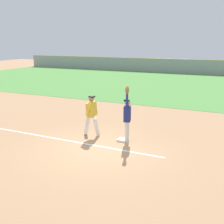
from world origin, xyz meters
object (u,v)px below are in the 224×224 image
object	(u,v)px
parked_car_white	(141,64)
first_base	(123,140)
baseball	(128,92)
parked_car_red	(185,66)
runner	(92,113)
fielder	(127,114)

from	to	relation	value
parked_car_white	first_base	bearing A→B (deg)	-73.84
parked_car_white	baseball	bearing A→B (deg)	-73.47
first_base	parked_car_red	xyz separation A→B (m)	(-3.48, 28.99, 0.63)
first_base	baseball	world-z (taller)	baseball
runner	baseball	distance (m)	2.01
first_base	baseball	size ratio (longest dim) A/B	5.14
first_base	runner	distance (m)	1.75
first_base	parked_car_white	xyz separation A→B (m)	(-9.63, 28.95, 0.63)
baseball	parked_car_white	xyz separation A→B (m)	(-9.88, 29.08, -1.37)
parked_car_red	parked_car_white	bearing A→B (deg)	-178.24
runner	parked_car_white	size ratio (longest dim) A/B	0.38
parked_car_white	parked_car_red	world-z (taller)	same
first_base	baseball	distance (m)	2.03
runner	parked_car_white	xyz separation A→B (m)	(-8.17, 28.87, -0.32)
baseball	parked_car_white	distance (m)	30.74
parked_car_white	parked_car_red	distance (m)	6.14
first_base	parked_car_white	size ratio (longest dim) A/B	0.08
baseball	parked_car_white	bearing A→B (deg)	108.76
runner	baseball	world-z (taller)	baseball
fielder	parked_car_white	distance (m)	30.58
first_base	parked_car_red	size ratio (longest dim) A/B	0.09
first_base	runner	size ratio (longest dim) A/B	0.22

